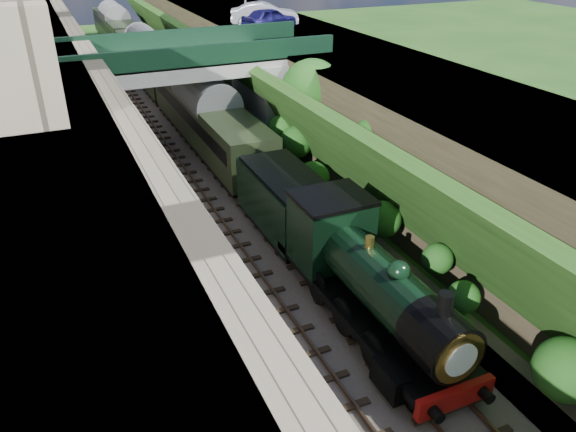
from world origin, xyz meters
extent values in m
plane|color=#1E4714|center=(0.00, 0.00, 0.00)|extent=(160.00, 160.00, 0.00)
cube|color=#473F38|center=(0.00, 20.00, 0.10)|extent=(10.00, 90.00, 0.20)
cube|color=#756B56|center=(-5.50, 20.00, 3.50)|extent=(1.00, 90.00, 7.00)
cube|color=#262628|center=(-9.00, 20.00, 3.50)|extent=(6.00, 90.00, 7.00)
cube|color=#262628|center=(9.50, 20.00, 3.12)|extent=(8.00, 90.00, 6.25)
cube|color=#1E4714|center=(5.00, 20.00, 2.70)|extent=(4.02, 90.00, 6.36)
sphere|color=#194C14|center=(4.27, -1.82, 1.72)|extent=(1.95, 1.95, 1.95)
sphere|color=#194C14|center=(4.13, 2.50, 1.49)|extent=(1.20, 1.20, 1.20)
sphere|color=#194C14|center=(4.39, 4.42, 1.91)|extent=(1.22, 1.22, 1.22)
sphere|color=#194C14|center=(4.34, 8.15, 1.82)|extent=(1.64, 1.64, 1.64)
sphere|color=#194C14|center=(5.87, 11.93, 4.31)|extent=(1.58, 1.58, 1.58)
sphere|color=#194C14|center=(4.04, 14.39, 1.34)|extent=(1.74, 1.74, 1.74)
sphere|color=#194C14|center=(4.54, 17.64, 2.15)|extent=(1.88, 1.88, 1.88)
sphere|color=#194C14|center=(4.59, 19.72, 2.23)|extent=(1.88, 1.88, 1.88)
sphere|color=#194C14|center=(6.07, 22.11, 4.64)|extent=(1.65, 1.65, 1.65)
sphere|color=#194C14|center=(3.93, 26.29, 1.16)|extent=(1.87, 1.87, 1.87)
sphere|color=#194C14|center=(3.94, 29.69, 1.17)|extent=(2.36, 2.36, 2.36)
sphere|color=#194C14|center=(5.03, 32.68, 2.95)|extent=(2.09, 2.09, 2.09)
sphere|color=#194C14|center=(3.88, 35.67, 1.07)|extent=(2.22, 2.22, 2.22)
sphere|color=#194C14|center=(4.05, 38.32, 1.36)|extent=(1.53, 1.53, 1.53)
sphere|color=#194C14|center=(5.66, 40.63, 3.97)|extent=(2.02, 2.02, 2.02)
sphere|color=#194C14|center=(3.92, 44.65, 1.15)|extent=(1.20, 1.20, 1.20)
sphere|color=#194C14|center=(6.21, 46.25, 4.87)|extent=(1.48, 1.48, 1.48)
cube|color=black|center=(-2.00, 20.00, 0.24)|extent=(2.50, 90.00, 0.07)
cube|color=brown|center=(-2.72, 20.00, 0.33)|extent=(0.08, 90.00, 0.14)
cube|color=brown|center=(-1.28, 20.00, 0.33)|extent=(0.08, 90.00, 0.14)
cube|color=black|center=(1.20, 20.00, 0.24)|extent=(2.50, 90.00, 0.07)
cube|color=brown|center=(0.48, 20.00, 0.33)|extent=(0.08, 90.00, 0.14)
cube|color=brown|center=(1.92, 20.00, 0.33)|extent=(0.08, 90.00, 0.14)
cube|color=gray|center=(0.50, 24.00, 5.70)|extent=(16.00, 6.00, 0.90)
cube|color=#12331F|center=(0.50, 21.15, 6.65)|extent=(16.00, 0.30, 1.20)
cube|color=#12331F|center=(0.50, 26.85, 6.65)|extent=(16.00, 0.30, 1.20)
cube|color=gray|center=(-5.50, 24.00, 2.85)|extent=(1.40, 6.40, 5.70)
cube|color=gray|center=(5.20, 24.00, 2.85)|extent=(2.40, 6.40, 5.70)
cylinder|color=black|center=(5.80, 18.30, 2.20)|extent=(0.30, 0.30, 4.40)
sphere|color=#194C14|center=(5.80, 18.30, 4.80)|extent=(3.60, 3.60, 3.60)
sphere|color=#194C14|center=(6.30, 19.10, 4.20)|extent=(2.40, 2.40, 2.40)
imported|color=#161353|center=(8.17, 30.26, 7.01)|extent=(4.78, 3.11, 1.52)
imported|color=silver|center=(8.32, 31.71, 7.09)|extent=(5.40, 3.40, 1.68)
cube|color=black|center=(1.20, 3.29, 0.50)|extent=(2.40, 8.40, 0.60)
cube|color=black|center=(1.20, 4.29, 1.05)|extent=(2.70, 10.00, 0.35)
cube|color=maroon|center=(1.20, -0.81, 0.95)|extent=(2.70, 0.25, 0.70)
cylinder|color=black|center=(1.20, 3.49, 2.35)|extent=(1.90, 5.60, 1.90)
cylinder|color=black|center=(1.20, 0.19, 2.35)|extent=(1.96, 1.80, 1.96)
cylinder|color=white|center=(1.20, -0.79, 2.35)|extent=(1.10, 0.05, 1.10)
cylinder|color=black|center=(1.20, 0.19, 3.55)|extent=(0.44, 0.44, 0.90)
sphere|color=black|center=(1.20, 2.49, 3.35)|extent=(0.76, 0.76, 0.76)
cylinder|color=#A57F33|center=(1.20, 4.29, 3.45)|extent=(0.32, 0.32, 0.50)
cube|color=black|center=(1.20, 7.09, 2.50)|extent=(2.75, 2.40, 2.80)
cube|color=black|center=(1.20, 7.09, 3.95)|extent=(2.85, 2.50, 0.15)
cube|color=black|center=(-0.05, 0.69, 0.85)|extent=(0.60, 1.40, 0.90)
cube|color=black|center=(2.45, 0.69, 0.85)|extent=(0.60, 1.40, 0.90)
cube|color=black|center=(1.20, 11.49, 0.45)|extent=(2.30, 6.00, 0.50)
cube|color=black|center=(1.20, 11.49, 0.70)|extent=(2.60, 6.00, 0.50)
cube|color=black|center=(1.20, 11.49, 1.90)|extent=(2.70, 6.00, 2.40)
cube|color=black|center=(1.20, 11.49, 3.15)|extent=(2.50, 5.60, 0.20)
cube|color=black|center=(1.20, 24.09, 0.40)|extent=(2.30, 17.00, 0.40)
cube|color=black|center=(1.20, 24.09, 0.65)|extent=(2.50, 17.00, 0.50)
cube|color=#222C19|center=(1.20, 24.09, 2.15)|extent=(2.80, 18.00, 2.70)
cube|color=slate|center=(1.20, 24.09, 3.65)|extent=(2.90, 18.00, 0.50)
cube|color=black|center=(1.20, 42.89, 0.40)|extent=(2.30, 17.00, 0.40)
cube|color=black|center=(1.20, 42.89, 0.65)|extent=(2.50, 17.00, 0.50)
cube|color=#222C19|center=(1.20, 42.89, 2.15)|extent=(2.80, 18.00, 2.70)
cube|color=slate|center=(1.20, 42.89, 3.65)|extent=(2.90, 18.00, 0.50)
cube|color=black|center=(1.20, 61.69, 0.40)|extent=(2.30, 17.00, 0.40)
cube|color=black|center=(1.20, 61.69, 0.65)|extent=(2.50, 17.00, 0.50)
cube|color=#222C19|center=(1.20, 61.69, 2.15)|extent=(2.80, 18.00, 2.70)
cube|color=slate|center=(1.20, 61.69, 3.65)|extent=(2.90, 18.00, 0.50)
camera|label=1|loc=(-8.15, -9.84, 13.26)|focal=35.00mm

